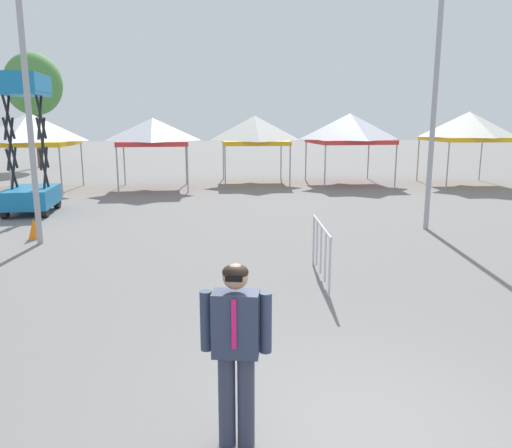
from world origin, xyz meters
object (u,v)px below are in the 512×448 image
Objects in this scene: canopy_tent_far_right at (350,128)px; light_pole_near_lift at (24,60)px; canopy_tent_center at (153,132)px; canopy_tent_far_left at (468,126)px; canopy_tent_behind_center at (255,130)px; tree_behind_tents_center at (33,84)px; scissor_lift at (29,173)px; canopy_tent_left_of_center at (30,129)px; person_foreground at (236,343)px; light_pole_opposite_side at (437,72)px; crowd_barrier_by_lift at (321,241)px; traffic_cone_lot_center at (34,229)px.

light_pole_near_lift is (-11.00, -11.06, 1.77)m from canopy_tent_far_right.
canopy_tent_center is 14.49m from canopy_tent_far_left.
canopy_tent_behind_center is 0.45× the size of tree_behind_tents_center.
canopy_tent_behind_center is 11.21m from scissor_lift.
canopy_tent_behind_center is at bearing 168.35° from canopy_tent_far_right.
tree_behind_tents_center is at bearing 105.91° from canopy_tent_left_of_center.
scissor_lift is 2.49× the size of person_foreground.
light_pole_opposite_side is 3.53× the size of crowd_barrier_by_lift.
light_pole_near_lift reaches higher than canopy_tent_center.
tree_behind_tents_center is at bearing 117.24° from crowd_barrier_by_lift.
canopy_tent_center is at bearing 1.43° from canopy_tent_left_of_center.
crowd_barrier_by_lift is at bearing -133.70° from light_pole_opposite_side.
canopy_tent_far_right is at bearing 169.46° from canopy_tent_far_left.
canopy_tent_far_left reaches higher than canopy_tent_far_right.
canopy_tent_left_of_center is at bearing 106.72° from scissor_lift.
canopy_tent_left_of_center is at bearing -175.45° from canopy_tent_far_right.
canopy_tent_far_right is 20.44m from tree_behind_tents_center.
canopy_tent_behind_center is at bearing 22.28° from canopy_tent_center.
crowd_barrier_by_lift is (-0.28, -15.47, -1.77)m from canopy_tent_behind_center.
traffic_cone_lot_center is at bearing -150.30° from canopy_tent_far_left.
person_foreground is (-6.65, -19.46, -1.58)m from canopy_tent_far_right.
canopy_tent_behind_center is at bearing 168.96° from canopy_tent_far_left.
canopy_tent_far_right is 15.61m from traffic_cone_lot_center.
light_pole_opposite_side reaches higher than canopy_tent_center.
tree_behind_tents_center is 3.41× the size of crowd_barrier_by_lift.
canopy_tent_left_of_center is 0.96× the size of canopy_tent_far_right.
light_pole_near_lift reaches higher than tree_behind_tents_center.
light_pole_opposite_side is at bearing -71.74° from canopy_tent_behind_center.
canopy_tent_far_left is at bearing 0.38° from canopy_tent_left_of_center.
traffic_cone_lot_center is (-11.30, -10.51, -2.35)m from canopy_tent_far_right.
canopy_tent_far_left reaches higher than crowd_barrier_by_lift.
canopy_tent_behind_center reaches higher than crowd_barrier_by_lift.
canopy_tent_center is at bearing -179.98° from canopy_tent_far_left.
crowd_barrier_by_lift is 3.87× the size of traffic_cone_lot_center.
traffic_cone_lot_center is (2.94, -9.38, -2.35)m from canopy_tent_left_of_center.
light_pole_near_lift is at bearing -118.76° from canopy_tent_behind_center.
canopy_tent_behind_center is at bearing 61.24° from light_pole_near_lift.
crowd_barrier_by_lift reaches higher than traffic_cone_lot_center.
traffic_cone_lot_center is (-4.65, 8.94, -0.76)m from person_foreground.
canopy_tent_center is at bearing 77.03° from traffic_cone_lot_center.
scissor_lift reaches higher than canopy_tent_behind_center.
light_pole_near_lift is (-6.57, -11.97, 1.86)m from canopy_tent_behind_center.
canopy_tent_left_of_center is at bearing 108.06° from light_pole_near_lift.
canopy_tent_behind_center is 0.72× the size of scissor_lift.
person_foreground is (-12.02, -18.46, -1.69)m from canopy_tent_far_left.
crowd_barrier_by_lift is at bearing -29.08° from light_pole_near_lift.
canopy_tent_far_left is 17.01m from crowd_barrier_by_lift.
light_pole_near_lift is at bearing -148.44° from canopy_tent_far_left.
traffic_cone_lot_center is at bearing 117.49° from person_foreground.
light_pole_near_lift is at bearing -100.65° from canopy_tent_center.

